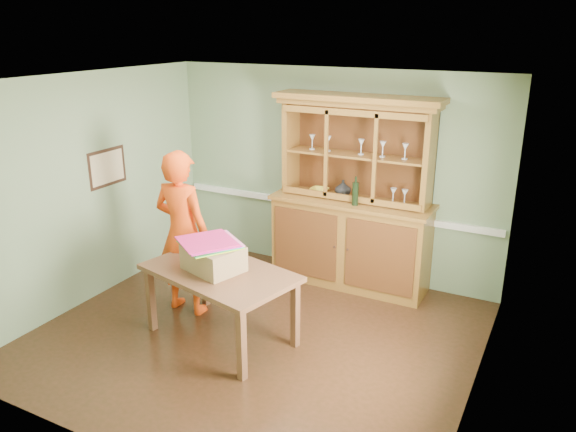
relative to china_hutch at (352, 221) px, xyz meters
The scene contains 14 objects.
floor 1.96m from the china_hutch, 103.27° to the right, with size 4.50×4.50×0.00m, color #442416.
ceiling 2.57m from the china_hutch, 103.27° to the right, with size 4.50×4.50×0.00m, color white.
wall_back 0.71m from the china_hutch, 146.00° to the left, with size 4.50×4.50×0.00m, color gray.
wall_left 3.21m from the china_hutch, 147.00° to the right, with size 4.00×4.00×0.00m, color gray.
wall_right 2.58m from the china_hutch, 43.11° to the right, with size 4.00×4.00×0.00m, color gray.
wall_front 3.78m from the china_hutch, 96.23° to the right, with size 4.50×4.50×0.00m, color gray.
chair_rail 0.48m from the china_hutch, 148.49° to the left, with size 4.41×0.05×0.08m, color white.
framed_map 3.08m from the china_hutch, 151.60° to the right, with size 0.03×0.60×0.46m.
window_panel 2.80m from the china_hutch, 48.02° to the right, with size 0.03×0.96×1.36m.
china_hutch is the anchor object (origin of this frame).
dining_table 2.05m from the china_hutch, 110.48° to the right, with size 1.75×1.28×0.78m.
cardboard_box 2.07m from the china_hutch, 112.04° to the right, with size 0.56×0.45×0.26m, color #946E4C.
kite_stack 2.10m from the china_hutch, 113.21° to the right, with size 0.74×0.74×0.05m.
person 2.13m from the china_hutch, 132.74° to the right, with size 0.70×0.46×1.91m, color #FF4A10.
Camera 1 is at (2.77, -4.57, 3.20)m, focal length 35.00 mm.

